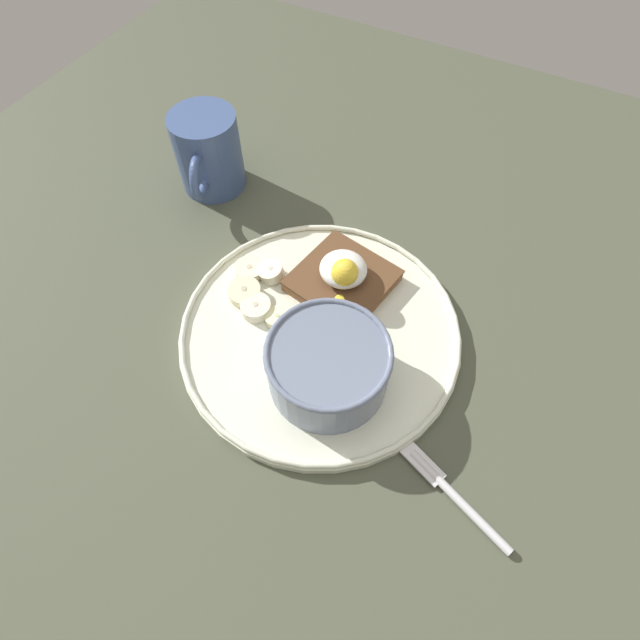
{
  "coord_description": "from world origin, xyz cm",
  "views": [
    {
      "loc": [
        -12.84,
        24.13,
        47.68
      ],
      "look_at": [
        0.0,
        0.0,
        5.0
      ],
      "focal_mm": 28.0,
      "sensor_mm": 36.0,
      "label": 1
    }
  ],
  "objects_px": {
    "banana_slice_left": "(246,291)",
    "banana_slice_right": "(278,318)",
    "oatmeal_bowl": "(328,365)",
    "banana_slice_front": "(256,308)",
    "knife": "(443,485)",
    "banana_slice_back": "(271,272)",
    "coffee_mug": "(208,152)",
    "toast_slice": "(343,280)",
    "poached_egg": "(343,270)",
    "banana_slice_inner": "(250,269)"
  },
  "relations": [
    {
      "from": "banana_slice_back",
      "to": "coffee_mug",
      "type": "relative_size",
      "value": 0.36
    },
    {
      "from": "knife",
      "to": "banana_slice_right",
      "type": "bearing_deg",
      "value": -19.62
    },
    {
      "from": "coffee_mug",
      "to": "banana_slice_left",
      "type": "bearing_deg",
      "value": 135.13
    },
    {
      "from": "banana_slice_front",
      "to": "knife",
      "type": "bearing_deg",
      "value": 162.47
    },
    {
      "from": "toast_slice",
      "to": "banana_slice_left",
      "type": "bearing_deg",
      "value": 35.4
    },
    {
      "from": "banana_slice_front",
      "to": "coffee_mug",
      "type": "bearing_deg",
      "value": -43.44
    },
    {
      "from": "banana_slice_front",
      "to": "banana_slice_inner",
      "type": "bearing_deg",
      "value": -50.55
    },
    {
      "from": "toast_slice",
      "to": "knife",
      "type": "xyz_separation_m",
      "value": [
        -0.18,
        0.15,
        -0.01
      ]
    },
    {
      "from": "banana_slice_right",
      "to": "coffee_mug",
      "type": "relative_size",
      "value": 0.26
    },
    {
      "from": "poached_egg",
      "to": "banana_slice_back",
      "type": "bearing_deg",
      "value": 17.39
    },
    {
      "from": "banana_slice_front",
      "to": "banana_slice_back",
      "type": "height_order",
      "value": "banana_slice_back"
    },
    {
      "from": "oatmeal_bowl",
      "to": "banana_slice_right",
      "type": "distance_m",
      "value": 0.09
    },
    {
      "from": "banana_slice_left",
      "to": "banana_slice_right",
      "type": "distance_m",
      "value": 0.05
    },
    {
      "from": "oatmeal_bowl",
      "to": "banana_slice_front",
      "type": "bearing_deg",
      "value": -18.6
    },
    {
      "from": "banana_slice_front",
      "to": "banana_slice_right",
      "type": "relative_size",
      "value": 1.59
    },
    {
      "from": "knife",
      "to": "banana_slice_front",
      "type": "bearing_deg",
      "value": -17.53
    },
    {
      "from": "banana_slice_back",
      "to": "knife",
      "type": "height_order",
      "value": "banana_slice_back"
    },
    {
      "from": "banana_slice_inner",
      "to": "oatmeal_bowl",
      "type": "bearing_deg",
      "value": 150.97
    },
    {
      "from": "banana_slice_left",
      "to": "banana_slice_right",
      "type": "height_order",
      "value": "banana_slice_left"
    },
    {
      "from": "banana_slice_front",
      "to": "coffee_mug",
      "type": "distance_m",
      "value": 0.22
    },
    {
      "from": "banana_slice_left",
      "to": "banana_slice_right",
      "type": "relative_size",
      "value": 1.75
    },
    {
      "from": "banana_slice_right",
      "to": "banana_slice_inner",
      "type": "height_order",
      "value": "same"
    },
    {
      "from": "oatmeal_bowl",
      "to": "banana_slice_inner",
      "type": "bearing_deg",
      "value": -29.03
    },
    {
      "from": "banana_slice_back",
      "to": "knife",
      "type": "bearing_deg",
      "value": 153.73
    },
    {
      "from": "poached_egg",
      "to": "knife",
      "type": "bearing_deg",
      "value": 139.79
    },
    {
      "from": "poached_egg",
      "to": "banana_slice_front",
      "type": "height_order",
      "value": "poached_egg"
    },
    {
      "from": "banana_slice_left",
      "to": "banana_slice_inner",
      "type": "height_order",
      "value": "banana_slice_left"
    },
    {
      "from": "toast_slice",
      "to": "banana_slice_left",
      "type": "relative_size",
      "value": 2.24
    },
    {
      "from": "toast_slice",
      "to": "knife",
      "type": "bearing_deg",
      "value": 139.42
    },
    {
      "from": "coffee_mug",
      "to": "poached_egg",
      "type": "bearing_deg",
      "value": 160.68
    },
    {
      "from": "oatmeal_bowl",
      "to": "banana_slice_right",
      "type": "height_order",
      "value": "oatmeal_bowl"
    },
    {
      "from": "banana_slice_front",
      "to": "oatmeal_bowl",
      "type": "bearing_deg",
      "value": 161.4
    },
    {
      "from": "banana_slice_inner",
      "to": "coffee_mug",
      "type": "xyz_separation_m",
      "value": [
        0.13,
        -0.11,
        0.04
      ]
    },
    {
      "from": "oatmeal_bowl",
      "to": "banana_slice_inner",
      "type": "distance_m",
      "value": 0.16
    },
    {
      "from": "oatmeal_bowl",
      "to": "banana_slice_inner",
      "type": "relative_size",
      "value": 2.4
    },
    {
      "from": "oatmeal_bowl",
      "to": "banana_slice_left",
      "type": "relative_size",
      "value": 2.33
    },
    {
      "from": "banana_slice_right",
      "to": "knife",
      "type": "bearing_deg",
      "value": 160.38
    },
    {
      "from": "poached_egg",
      "to": "banana_slice_back",
      "type": "distance_m",
      "value": 0.08
    },
    {
      "from": "banana_slice_back",
      "to": "banana_slice_right",
      "type": "relative_size",
      "value": 1.4
    },
    {
      "from": "banana_slice_back",
      "to": "coffee_mug",
      "type": "xyz_separation_m",
      "value": [
        0.15,
        -0.1,
        0.03
      ]
    },
    {
      "from": "toast_slice",
      "to": "knife",
      "type": "relative_size",
      "value": 0.81
    },
    {
      "from": "toast_slice",
      "to": "banana_slice_left",
      "type": "height_order",
      "value": "banana_slice_left"
    },
    {
      "from": "toast_slice",
      "to": "knife",
      "type": "distance_m",
      "value": 0.23
    },
    {
      "from": "poached_egg",
      "to": "banana_slice_right",
      "type": "height_order",
      "value": "poached_egg"
    },
    {
      "from": "banana_slice_front",
      "to": "banana_slice_left",
      "type": "distance_m",
      "value": 0.02
    },
    {
      "from": "poached_egg",
      "to": "coffee_mug",
      "type": "relative_size",
      "value": 0.6
    },
    {
      "from": "banana_slice_left",
      "to": "banana_slice_back",
      "type": "distance_m",
      "value": 0.04
    },
    {
      "from": "banana_slice_front",
      "to": "knife",
      "type": "distance_m",
      "value": 0.25
    },
    {
      "from": "oatmeal_bowl",
      "to": "banana_slice_back",
      "type": "height_order",
      "value": "oatmeal_bowl"
    },
    {
      "from": "oatmeal_bowl",
      "to": "poached_egg",
      "type": "xyz_separation_m",
      "value": [
        0.04,
        -0.11,
        0.0
      ]
    }
  ]
}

